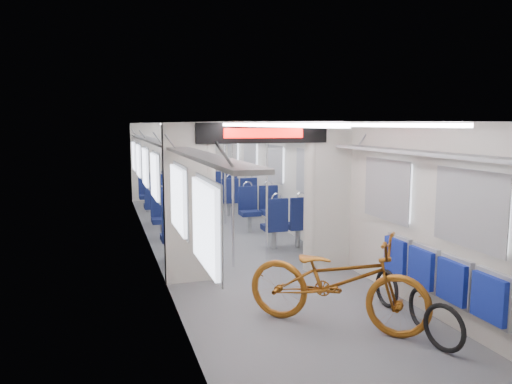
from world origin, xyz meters
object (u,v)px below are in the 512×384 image
seat_bay_near_right (272,213)px  stanchion_near_left (233,196)px  bicycle (336,280)px  stanchion_far_left (196,174)px  flip_bench (438,274)px  seat_bay_far_right (230,191)px  bike_hoop_c (387,290)px  bike_hoop_a (444,330)px  stanchion_near_right (267,192)px  bike_hoop_b (419,310)px  stanchion_far_right (225,174)px  seat_bay_near_left (180,220)px  seat_bay_far_left (160,195)px

seat_bay_near_right → stanchion_near_left: bearing=-126.3°
bicycle → stanchion_far_left: 6.24m
flip_bench → stanchion_near_left: size_ratio=0.92×
bicycle → seat_bay_far_right: size_ratio=1.05×
bike_hoop_c → bike_hoop_a: bearing=-95.7°
stanchion_near_left → stanchion_near_right: same height
bike_hoop_b → stanchion_far_left: (-1.35, 6.49, 0.95)m
flip_bench → stanchion_near_left: (-1.66, 2.90, 0.57)m
seat_bay_near_right → stanchion_far_left: (-1.19, 1.85, 0.62)m
seat_bay_near_right → stanchion_near_right: 1.65m
bicycle → stanchion_far_right: stanchion_far_right is taller
stanchion_near_left → bike_hoop_b: bearing=-64.5°
stanchion_near_left → stanchion_far_right: bearing=78.4°
flip_bench → seat_bay_near_right: 4.61m
seat_bay_far_right → stanchion_near_left: size_ratio=0.86×
bike_hoop_c → seat_bay_far_right: 7.40m
bike_hoop_b → seat_bay_near_left: size_ratio=0.23×
flip_bench → stanchion_far_right: stanchion_far_right is taller
bike_hoop_a → bike_hoop_c: (0.13, 1.26, -0.01)m
bike_hoop_c → seat_bay_near_right: (-0.14, 3.98, 0.31)m
seat_bay_near_right → flip_bench: bearing=-84.8°
bicycle → bike_hoop_b: bearing=-66.9°
stanchion_far_left → flip_bench: bearing=-75.9°
bike_hoop_a → stanchion_near_right: stanchion_near_right is taller
seat_bay_far_right → stanchion_near_right: size_ratio=0.86×
flip_bench → bike_hoop_a: flip_bench is taller
bike_hoop_c → stanchion_near_left: size_ratio=0.21×
stanchion_near_right → stanchion_far_right: same height
bike_hoop_c → stanchion_near_left: bearing=121.3°
seat_bay_far_left → stanchion_near_right: 4.72m
bicycle → seat_bay_near_left: bicycle is taller
seat_bay_near_right → seat_bay_near_left: bearing=-171.7°
bicycle → flip_bench: bearing=-60.9°
bicycle → stanchion_near_right: size_ratio=0.90×
bike_hoop_c → stanchion_near_right: bearing=105.9°
stanchion_far_left → stanchion_far_right: bearing=-7.9°
stanchion_near_left → stanchion_near_right: (0.66, 0.28, 0.00)m
seat_bay_far_left → stanchion_far_left: size_ratio=0.85×
bicycle → seat_bay_near_right: bearing=31.2°
stanchion_far_left → stanchion_far_right: same height
bike_hoop_b → seat_bay_near_right: seat_bay_near_right is taller
bike_hoop_a → bike_hoop_c: 1.27m
seat_bay_far_right → stanchion_near_right: (-0.59, -4.83, 0.62)m
bike_hoop_a → stanchion_far_left: (-1.21, 7.09, 0.92)m
bicycle → stanchion_near_left: stanchion_near_left is taller
seat_bay_near_right → bicycle: bearing=-99.7°
bike_hoop_a → flip_bench: bearing=58.3°
bike_hoop_c → seat_bay_far_right: (-0.14, 7.39, 0.31)m
bicycle → stanchion_near_right: (0.15, 2.94, 0.61)m
bike_hoop_a → bike_hoop_b: bike_hoop_a is taller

